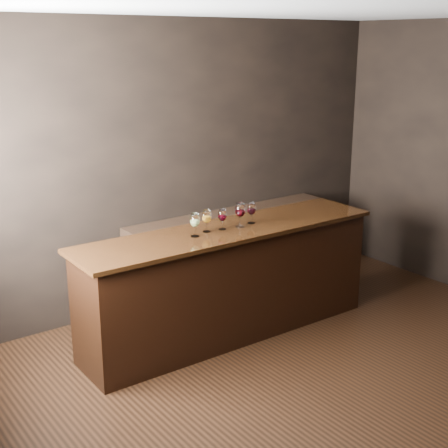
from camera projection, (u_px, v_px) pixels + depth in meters
ground at (338, 385)px, 4.86m from camera, size 5.00×5.00×0.00m
room_shell at (316, 157)px, 4.31m from camera, size 5.02×4.52×2.81m
bar_counter at (229, 284)px, 5.59m from camera, size 2.77×0.63×0.97m
bar_top at (229, 230)px, 5.44m from camera, size 2.87×0.70×0.04m
back_bar_shelf at (232, 252)px, 6.59m from camera, size 2.39×0.40×0.86m
glass_white at (195, 221)px, 5.18m from camera, size 0.09×0.09×0.20m
glass_amber at (207, 217)px, 5.31m from camera, size 0.08×0.08×0.20m
glass_red_a at (222, 216)px, 5.38m from camera, size 0.08×0.08×0.18m
glass_red_b at (240, 211)px, 5.45m from camera, size 0.09×0.09×0.22m
glass_red_c at (251, 209)px, 5.56m from camera, size 0.08×0.08×0.19m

